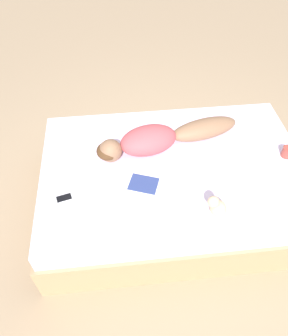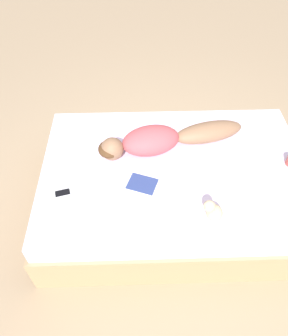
# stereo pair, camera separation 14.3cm
# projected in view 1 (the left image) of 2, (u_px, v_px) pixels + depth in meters

# --- Properties ---
(ground_plane) EXTENTS (12.00, 12.00, 0.00)m
(ground_plane) POSITION_uv_depth(u_px,v_px,m) (170.00, 204.00, 3.24)
(ground_plane) COLOR #9E8466
(bed) EXTENTS (1.58, 2.34, 0.57)m
(bed) POSITION_uv_depth(u_px,v_px,m) (172.00, 186.00, 3.03)
(bed) COLOR tan
(bed) RESTS_ON ground_plane
(person) EXTENTS (0.52, 1.35, 0.23)m
(person) POSITION_uv_depth(u_px,v_px,m) (161.00, 138.00, 2.90)
(person) COLOR brown
(person) RESTS_ON bed
(open_magazine) EXTENTS (0.64, 0.51, 0.01)m
(open_magazine) POSITION_uv_depth(u_px,v_px,m) (139.00, 197.00, 2.59)
(open_magazine) COLOR white
(open_magazine) RESTS_ON bed
(coffee_mug) EXTENTS (0.13, 0.09, 0.09)m
(coffee_mug) POSITION_uv_depth(u_px,v_px,m) (287.00, 152.00, 2.86)
(coffee_mug) COLOR #993D33
(coffee_mug) RESTS_ON bed
(cell_phone) EXTENTS (0.11, 0.16, 0.01)m
(cell_phone) POSITION_uv_depth(u_px,v_px,m) (64.00, 198.00, 2.58)
(cell_phone) COLOR silver
(cell_phone) RESTS_ON bed
(plush_toy) EXTENTS (0.14, 0.16, 0.19)m
(plush_toy) POSITION_uv_depth(u_px,v_px,m) (217.00, 207.00, 2.43)
(plush_toy) COLOR #D1B289
(plush_toy) RESTS_ON bed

